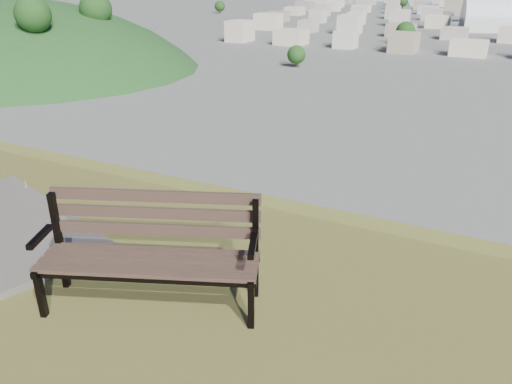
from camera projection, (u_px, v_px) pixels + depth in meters
The scene contains 2 objects.
park_bench at pixel (151, 246), 4.22m from camera, with size 1.92×1.23×0.96m.
city_trees at pixel (465, 17), 282.44m from camera, with size 406.52×387.20×9.98m.
Camera 1 is at (1.52, -1.03, 27.66)m, focal length 35.00 mm.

